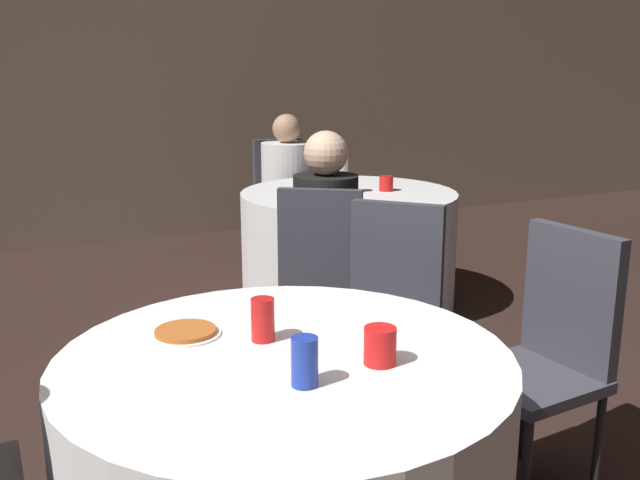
{
  "coord_description": "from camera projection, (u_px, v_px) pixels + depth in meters",
  "views": [
    {
      "loc": [
        -0.83,
        -1.56,
        1.48
      ],
      "look_at": [
        0.27,
        0.83,
        0.83
      ],
      "focal_mm": 40.0,
      "sensor_mm": 36.0,
      "label": 1
    }
  ],
  "objects": [
    {
      "name": "wall_back",
      "position": [
        96.0,
        74.0,
        5.77
      ],
      "size": [
        16.0,
        0.06,
        2.8
      ],
      "color": "gray",
      "rests_on": "ground_plane"
    },
    {
      "name": "table_near",
      "position": [
        286.0,
        477.0,
        1.97
      ],
      "size": [
        1.22,
        1.22,
        0.73
      ],
      "color": "white",
      "rests_on": "ground_plane"
    },
    {
      "name": "table_far",
      "position": [
        348.0,
        250.0,
        4.4
      ],
      "size": [
        1.31,
        1.31,
        0.73
      ],
      "color": "white",
      "rests_on": "ground_plane"
    },
    {
      "name": "chair_near_east",
      "position": [
        551.0,
        341.0,
        2.43
      ],
      "size": [
        0.44,
        0.44,
        0.94
      ],
      "rotation": [
        0.0,
        0.0,
        -4.61
      ],
      "color": "#383842",
      "rests_on": "ground_plane"
    },
    {
      "name": "chair_near_northeast",
      "position": [
        390.0,
        300.0,
        2.86
      ],
      "size": [
        0.57,
        0.57,
        0.94
      ],
      "rotation": [
        0.0,
        0.0,
        -3.95
      ],
      "color": "#383842",
      "rests_on": "ground_plane"
    },
    {
      "name": "chair_far_southwest",
      "position": [
        323.0,
        267.0,
        3.32
      ],
      "size": [
        0.55,
        0.55,
        0.94
      ],
      "rotation": [
        0.0,
        0.0,
        -0.58
      ],
      "color": "#383842",
      "rests_on": "ground_plane"
    },
    {
      "name": "chair_far_north",
      "position": [
        282.0,
        191.0,
        5.29
      ],
      "size": [
        0.4,
        0.41,
        0.94
      ],
      "rotation": [
        0.0,
        0.0,
        -3.14
      ],
      "color": "#383842",
      "rests_on": "ground_plane"
    },
    {
      "name": "person_white_shirt",
      "position": [
        291.0,
        191.0,
        5.14
      ],
      "size": [
        0.37,
        0.53,
        1.13
      ],
      "rotation": [
        0.0,
        0.0,
        -3.14
      ],
      "color": "#4C4238",
      "rests_on": "ground_plane"
    },
    {
      "name": "person_black_shirt",
      "position": [
        328.0,
        251.0,
        3.48
      ],
      "size": [
        0.42,
        0.46,
        1.18
      ],
      "rotation": [
        0.0,
        0.0,
        -0.58
      ],
      "color": "#33384C",
      "rests_on": "ground_plane"
    },
    {
      "name": "pizza_plate_near",
      "position": [
        186.0,
        332.0,
        2.03
      ],
      "size": [
        0.2,
        0.2,
        0.02
      ],
      "color": "white",
      "rests_on": "table_near"
    },
    {
      "name": "soda_can_red",
      "position": [
        263.0,
        320.0,
        1.98
      ],
      "size": [
        0.07,
        0.07,
        0.12
      ],
      "color": "red",
      "rests_on": "table_near"
    },
    {
      "name": "soda_can_blue",
      "position": [
        305.0,
        362.0,
        1.7
      ],
      "size": [
        0.07,
        0.07,
        0.12
      ],
      "color": "#1E38A5",
      "rests_on": "table_near"
    },
    {
      "name": "cup_near",
      "position": [
        380.0,
        346.0,
        1.82
      ],
      "size": [
        0.08,
        0.08,
        0.1
      ],
      "color": "red",
      "rests_on": "table_near"
    },
    {
      "name": "bottle_far",
      "position": [
        340.0,
        172.0,
        4.22
      ],
      "size": [
        0.09,
        0.09,
        0.25
      ],
      "color": "silver",
      "rests_on": "table_far"
    },
    {
      "name": "cup_far",
      "position": [
        386.0,
        183.0,
        4.33
      ],
      "size": [
        0.09,
        0.09,
        0.09
      ],
      "color": "red",
      "rests_on": "table_far"
    }
  ]
}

